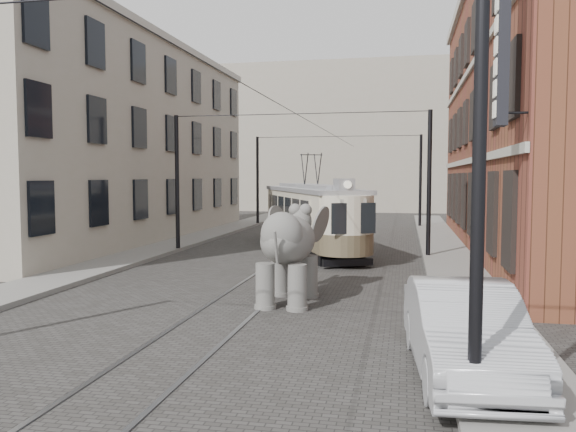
# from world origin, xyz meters

# --- Properties ---
(ground) EXTENTS (120.00, 120.00, 0.00)m
(ground) POSITION_xyz_m (0.00, 0.00, 0.00)
(ground) COLOR #3A3835
(tram_rails) EXTENTS (1.54, 80.00, 0.02)m
(tram_rails) POSITION_xyz_m (0.00, 0.00, 0.01)
(tram_rails) COLOR slate
(tram_rails) RESTS_ON ground
(sidewalk_right) EXTENTS (2.00, 60.00, 0.15)m
(sidewalk_right) POSITION_xyz_m (6.00, 0.00, 0.07)
(sidewalk_right) COLOR slate
(sidewalk_right) RESTS_ON ground
(sidewalk_left) EXTENTS (2.00, 60.00, 0.15)m
(sidewalk_left) POSITION_xyz_m (-6.50, 0.00, 0.07)
(sidewalk_left) COLOR slate
(sidewalk_left) RESTS_ON ground
(brick_building) EXTENTS (8.00, 26.00, 12.00)m
(brick_building) POSITION_xyz_m (11.00, 9.00, 6.00)
(brick_building) COLOR brown
(brick_building) RESTS_ON ground
(stucco_building) EXTENTS (7.00, 24.00, 10.00)m
(stucco_building) POSITION_xyz_m (-11.00, 10.00, 5.00)
(stucco_building) COLOR gray
(stucco_building) RESTS_ON ground
(distant_block) EXTENTS (28.00, 10.00, 14.00)m
(distant_block) POSITION_xyz_m (0.00, 40.00, 7.00)
(distant_block) COLOR gray
(distant_block) RESTS_ON ground
(catenary) EXTENTS (11.00, 30.20, 6.00)m
(catenary) POSITION_xyz_m (-0.20, 5.00, 3.00)
(catenary) COLOR black
(catenary) RESTS_ON ground
(tram) EXTENTS (6.48, 10.93, 4.35)m
(tram) POSITION_xyz_m (0.09, 7.79, 2.17)
(tram) COLOR beige
(tram) RESTS_ON ground
(elephant) EXTENTS (2.39, 4.25, 2.58)m
(elephant) POSITION_xyz_m (1.26, -3.08, 1.29)
(elephant) COLOR slate
(elephant) RESTS_ON ground
(parked_car) EXTENTS (2.06, 4.82, 1.55)m
(parked_car) POSITION_xyz_m (5.28, -7.95, 0.77)
(parked_car) COLOR #AEAFB3
(parked_car) RESTS_ON ground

